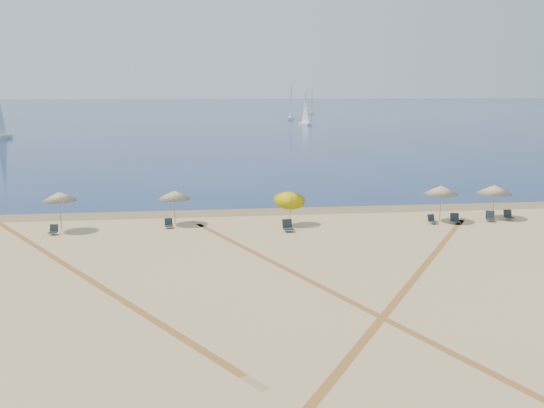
# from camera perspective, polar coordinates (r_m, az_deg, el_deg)

# --- Properties ---
(ground) EXTENTS (160.00, 160.00, 0.00)m
(ground) POSITION_cam_1_polar(r_m,az_deg,el_deg) (20.03, 7.17, -14.72)
(ground) COLOR tan
(ground) RESTS_ON ground
(ocean) EXTENTS (500.00, 500.00, 0.00)m
(ocean) POSITION_cam_1_polar(r_m,az_deg,el_deg) (242.66, -5.94, 8.97)
(ocean) COLOR #0C2151
(ocean) RESTS_ON ground
(wet_sand) EXTENTS (500.00, 500.00, 0.00)m
(wet_sand) POSITION_cam_1_polar(r_m,az_deg,el_deg) (42.60, -0.65, -0.68)
(wet_sand) COLOR olive
(wet_sand) RESTS_ON ground
(umbrella_1) EXTENTS (2.05, 2.05, 2.51)m
(umbrella_1) POSITION_cam_1_polar(r_m,az_deg,el_deg) (38.59, -19.54, 0.70)
(umbrella_1) COLOR gray
(umbrella_1) RESTS_ON ground
(umbrella_2) EXTENTS (2.10, 2.10, 2.27)m
(umbrella_2) POSITION_cam_1_polar(r_m,az_deg,el_deg) (38.69, -9.26, 0.87)
(umbrella_2) COLOR gray
(umbrella_2) RESTS_ON ground
(umbrella_3) EXTENTS (2.04, 2.09, 2.51)m
(umbrella_3) POSITION_cam_1_polar(r_m,az_deg,el_deg) (37.98, 1.68, 0.69)
(umbrella_3) COLOR gray
(umbrella_3) RESTS_ON ground
(umbrella_4) EXTENTS (2.20, 2.21, 2.44)m
(umbrella_4) POSITION_cam_1_polar(r_m,az_deg,el_deg) (40.57, 15.76, 1.31)
(umbrella_4) COLOR gray
(umbrella_4) RESTS_ON ground
(umbrella_5) EXTENTS (2.34, 2.34, 2.31)m
(umbrella_5) POSITION_cam_1_polar(r_m,az_deg,el_deg) (42.68, 20.36, 1.33)
(umbrella_5) COLOR gray
(umbrella_5) RESTS_ON ground
(chair_1) EXTENTS (0.54, 0.62, 0.59)m
(chair_1) POSITION_cam_1_polar(r_m,az_deg,el_deg) (38.21, -20.03, -2.35)
(chair_1) COLOR black
(chair_1) RESTS_ON ground
(chair_2) EXTENTS (0.57, 0.64, 0.59)m
(chair_2) POSITION_cam_1_polar(r_m,az_deg,el_deg) (38.10, -9.77, -1.87)
(chair_2) COLOR black
(chair_2) RESTS_ON ground
(chair_3) EXTENTS (0.69, 0.78, 0.73)m
(chair_3) POSITION_cam_1_polar(r_m,az_deg,el_deg) (36.65, 1.51, -2.12)
(chair_3) COLOR black
(chair_3) RESTS_ON ground
(chair_4) EXTENTS (0.62, 0.68, 0.59)m
(chair_4) POSITION_cam_1_polar(r_m,az_deg,el_deg) (40.08, 14.95, -1.44)
(chair_4) COLOR black
(chair_4) RESTS_ON ground
(chair_5) EXTENTS (0.66, 0.74, 0.67)m
(chair_5) POSITION_cam_1_polar(r_m,az_deg,el_deg) (40.46, 16.97, -1.39)
(chair_5) COLOR black
(chair_5) RESTS_ON ground
(chair_6) EXTENTS (0.76, 0.81, 0.67)m
(chair_6) POSITION_cam_1_polar(r_m,az_deg,el_deg) (41.93, 19.99, -1.15)
(chair_6) COLOR black
(chair_6) RESTS_ON ground
(chair_7) EXTENTS (0.56, 0.65, 0.64)m
(chair_7) POSITION_cam_1_polar(r_m,az_deg,el_deg) (42.88, 21.52, -1.01)
(chair_7) COLOR black
(chair_7) RESTS_ON ground
(sailboat_0) EXTENTS (2.43, 4.96, 7.16)m
(sailboat_0) POSITION_cam_1_polar(r_m,az_deg,el_deg) (140.23, 3.18, 8.39)
(sailboat_0) COLOR white
(sailboat_0) RESTS_ON ocean
(sailboat_1) EXTENTS (1.96, 6.12, 8.97)m
(sailboat_1) POSITION_cam_1_polar(r_m,az_deg,el_deg) (111.44, -24.40, 7.02)
(sailboat_1) COLOR white
(sailboat_1) RESTS_ON ocean
(sailboat_2) EXTENTS (2.54, 5.24, 7.56)m
(sailboat_2) POSITION_cam_1_polar(r_m,az_deg,el_deg) (198.63, 3.80, 9.20)
(sailboat_2) COLOR white
(sailboat_2) RESTS_ON ocean
(sailboat_3) EXTENTS (2.70, 6.42, 9.29)m
(sailboat_3) POSITION_cam_1_polar(r_m,az_deg,el_deg) (164.89, 1.81, 9.03)
(sailboat_3) COLOR white
(sailboat_3) RESTS_ON ocean
(tire_tracks) EXTENTS (55.02, 42.20, 0.00)m
(tire_tracks) POSITION_cam_1_polar(r_m,az_deg,el_deg) (28.08, -0.51, -6.94)
(tire_tracks) COLOR tan
(tire_tracks) RESTS_ON ground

